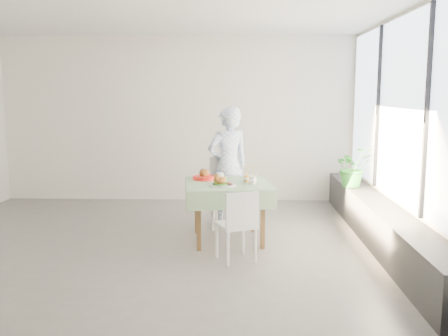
{
  "coord_description": "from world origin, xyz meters",
  "views": [
    {
      "loc": [
        1.07,
        -6.02,
        1.85
      ],
      "look_at": [
        0.87,
        0.14,
        0.92
      ],
      "focal_mm": 40.0,
      "sensor_mm": 36.0,
      "label": 1
    }
  ],
  "objects_px": {
    "main_dish": "(221,181)",
    "chair_near": "(236,239)",
    "potted_plant": "(353,167)",
    "cafe_table": "(228,205)",
    "chair_far": "(226,206)",
    "juice_cup_orange": "(247,178)",
    "diner": "(228,167)"
  },
  "relations": [
    {
      "from": "cafe_table",
      "to": "main_dish",
      "type": "bearing_deg",
      "value": -108.44
    },
    {
      "from": "chair_near",
      "to": "cafe_table",
      "type": "bearing_deg",
      "value": 98.35
    },
    {
      "from": "diner",
      "to": "main_dish",
      "type": "xyz_separation_m",
      "value": [
        -0.06,
        -0.96,
        -0.04
      ]
    },
    {
      "from": "chair_near",
      "to": "juice_cup_orange",
      "type": "height_order",
      "value": "juice_cup_orange"
    },
    {
      "from": "chair_near",
      "to": "diner",
      "type": "distance_m",
      "value": 1.63
    },
    {
      "from": "diner",
      "to": "main_dish",
      "type": "relative_size",
      "value": 5.14
    },
    {
      "from": "chair_far",
      "to": "diner",
      "type": "xyz_separation_m",
      "value": [
        0.03,
        0.06,
        0.54
      ]
    },
    {
      "from": "chair_far",
      "to": "chair_near",
      "type": "relative_size",
      "value": 1.19
    },
    {
      "from": "chair_far",
      "to": "diner",
      "type": "height_order",
      "value": "diner"
    },
    {
      "from": "main_dish",
      "to": "potted_plant",
      "type": "distance_m",
      "value": 2.26
    },
    {
      "from": "chair_far",
      "to": "main_dish",
      "type": "bearing_deg",
      "value": -92.1
    },
    {
      "from": "diner",
      "to": "main_dish",
      "type": "height_order",
      "value": "diner"
    },
    {
      "from": "main_dish",
      "to": "juice_cup_orange",
      "type": "bearing_deg",
      "value": 42.07
    },
    {
      "from": "juice_cup_orange",
      "to": "potted_plant",
      "type": "bearing_deg",
      "value": 33.25
    },
    {
      "from": "cafe_table",
      "to": "chair_far",
      "type": "distance_m",
      "value": 0.7
    },
    {
      "from": "cafe_table",
      "to": "chair_far",
      "type": "xyz_separation_m",
      "value": [
        -0.04,
        0.68,
        -0.17
      ]
    },
    {
      "from": "chair_far",
      "to": "potted_plant",
      "type": "distance_m",
      "value": 1.92
    },
    {
      "from": "chair_near",
      "to": "potted_plant",
      "type": "xyz_separation_m",
      "value": [
        1.66,
        1.84,
        0.54
      ]
    },
    {
      "from": "chair_near",
      "to": "juice_cup_orange",
      "type": "distance_m",
      "value": 1.0
    },
    {
      "from": "cafe_table",
      "to": "juice_cup_orange",
      "type": "bearing_deg",
      "value": 13.7
    },
    {
      "from": "chair_near",
      "to": "potted_plant",
      "type": "distance_m",
      "value": 2.54
    },
    {
      "from": "chair_near",
      "to": "potted_plant",
      "type": "relative_size",
      "value": 1.38
    },
    {
      "from": "juice_cup_orange",
      "to": "potted_plant",
      "type": "height_order",
      "value": "potted_plant"
    },
    {
      "from": "juice_cup_orange",
      "to": "chair_near",
      "type": "bearing_deg",
      "value": -98.56
    },
    {
      "from": "chair_far",
      "to": "potted_plant",
      "type": "relative_size",
      "value": 1.64
    },
    {
      "from": "cafe_table",
      "to": "potted_plant",
      "type": "relative_size",
      "value": 1.99
    },
    {
      "from": "cafe_table",
      "to": "potted_plant",
      "type": "xyz_separation_m",
      "value": [
        1.78,
        1.07,
        0.33
      ]
    },
    {
      "from": "cafe_table",
      "to": "main_dish",
      "type": "distance_m",
      "value": 0.41
    },
    {
      "from": "chair_far",
      "to": "potted_plant",
      "type": "bearing_deg",
      "value": 11.91
    },
    {
      "from": "main_dish",
      "to": "chair_near",
      "type": "bearing_deg",
      "value": -71.03
    },
    {
      "from": "cafe_table",
      "to": "potted_plant",
      "type": "distance_m",
      "value": 2.1
    },
    {
      "from": "diner",
      "to": "main_dish",
      "type": "bearing_deg",
      "value": 58.42
    }
  ]
}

